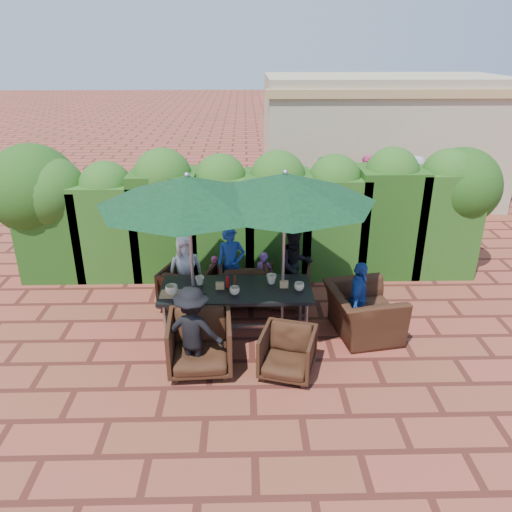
{
  "coord_description": "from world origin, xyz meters",
  "views": [
    {
      "loc": [
        -0.08,
        -6.21,
        4.01
      ],
      "look_at": [
        0.07,
        0.4,
        1.15
      ],
      "focal_mm": 35.0,
      "sensor_mm": 36.0,
      "label": 1
    }
  ],
  "objects_px": {
    "umbrella_left": "(188,191)",
    "chair_end_right": "(364,305)",
    "dining_table": "(236,293)",
    "chair_near_right": "(288,351)",
    "umbrella_right": "(285,188)",
    "chair_far_mid": "(243,280)",
    "chair_far_left": "(188,285)",
    "chair_near_left": "(200,341)",
    "chair_far_right": "(288,285)"
  },
  "relations": [
    {
      "from": "umbrella_left",
      "to": "chair_end_right",
      "type": "height_order",
      "value": "umbrella_left"
    },
    {
      "from": "dining_table",
      "to": "chair_near_right",
      "type": "bearing_deg",
      "value": -55.63
    },
    {
      "from": "umbrella_right",
      "to": "chair_far_mid",
      "type": "bearing_deg",
      "value": 121.58
    },
    {
      "from": "chair_far_mid",
      "to": "chair_near_right",
      "type": "distance_m",
      "value": 2.06
    },
    {
      "from": "chair_far_left",
      "to": "chair_far_mid",
      "type": "xyz_separation_m",
      "value": [
        0.89,
        0.16,
        0.01
      ]
    },
    {
      "from": "dining_table",
      "to": "chair_end_right",
      "type": "height_order",
      "value": "chair_end_right"
    },
    {
      "from": "chair_far_mid",
      "to": "chair_end_right",
      "type": "distance_m",
      "value": 2.04
    },
    {
      "from": "chair_end_right",
      "to": "chair_near_right",
      "type": "bearing_deg",
      "value": 118.98
    },
    {
      "from": "chair_far_mid",
      "to": "chair_end_right",
      "type": "bearing_deg",
      "value": 145.98
    },
    {
      "from": "umbrella_left",
      "to": "chair_far_mid",
      "type": "relative_size",
      "value": 3.1
    },
    {
      "from": "umbrella_right",
      "to": "chair_near_left",
      "type": "relative_size",
      "value": 2.94
    },
    {
      "from": "chair_near_left",
      "to": "chair_end_right",
      "type": "height_order",
      "value": "chair_end_right"
    },
    {
      "from": "dining_table",
      "to": "chair_far_mid",
      "type": "distance_m",
      "value": 1.04
    },
    {
      "from": "umbrella_left",
      "to": "chair_end_right",
      "type": "bearing_deg",
      "value": 0.7
    },
    {
      "from": "dining_table",
      "to": "chair_near_right",
      "type": "relative_size",
      "value": 3.14
    },
    {
      "from": "chair_end_right",
      "to": "chair_far_left",
      "type": "bearing_deg",
      "value": 62.12
    },
    {
      "from": "chair_near_right",
      "to": "umbrella_right",
      "type": "bearing_deg",
      "value": 106.24
    },
    {
      "from": "dining_table",
      "to": "chair_near_left",
      "type": "relative_size",
      "value": 2.57
    },
    {
      "from": "umbrella_right",
      "to": "chair_far_left",
      "type": "bearing_deg",
      "value": 151.9
    },
    {
      "from": "chair_end_right",
      "to": "umbrella_left",
      "type": "bearing_deg",
      "value": 80.95
    },
    {
      "from": "chair_near_left",
      "to": "chair_end_right",
      "type": "xyz_separation_m",
      "value": [
        2.32,
        0.81,
        0.05
      ]
    },
    {
      "from": "chair_far_left",
      "to": "chair_near_left",
      "type": "distance_m",
      "value": 1.71
    },
    {
      "from": "umbrella_right",
      "to": "chair_far_mid",
      "type": "height_order",
      "value": "umbrella_right"
    },
    {
      "from": "chair_far_mid",
      "to": "chair_near_right",
      "type": "relative_size",
      "value": 1.15
    },
    {
      "from": "chair_far_left",
      "to": "chair_near_right",
      "type": "distance_m",
      "value": 2.34
    },
    {
      "from": "chair_near_right",
      "to": "chair_end_right",
      "type": "distance_m",
      "value": 1.52
    },
    {
      "from": "umbrella_right",
      "to": "chair_near_left",
      "type": "height_order",
      "value": "umbrella_right"
    },
    {
      "from": "chair_far_left",
      "to": "chair_end_right",
      "type": "bearing_deg",
      "value": -178.59
    },
    {
      "from": "dining_table",
      "to": "chair_far_mid",
      "type": "bearing_deg",
      "value": 84.62
    },
    {
      "from": "dining_table",
      "to": "chair_near_left",
      "type": "height_order",
      "value": "chair_near_left"
    },
    {
      "from": "dining_table",
      "to": "chair_far_right",
      "type": "relative_size",
      "value": 3.11
    },
    {
      "from": "chair_far_right",
      "to": "chair_end_right",
      "type": "xyz_separation_m",
      "value": [
        1.02,
        -0.92,
        0.13
      ]
    },
    {
      "from": "chair_far_left",
      "to": "umbrella_left",
      "type": "bearing_deg",
      "value": 121.7
    },
    {
      "from": "umbrella_left",
      "to": "chair_near_left",
      "type": "distance_m",
      "value": 1.96
    },
    {
      "from": "dining_table",
      "to": "umbrella_right",
      "type": "bearing_deg",
      "value": 4.51
    },
    {
      "from": "chair_far_left",
      "to": "chair_near_right",
      "type": "bearing_deg",
      "value": 148.45
    },
    {
      "from": "chair_far_mid",
      "to": "chair_far_right",
      "type": "xyz_separation_m",
      "value": [
        0.74,
        -0.11,
        -0.05
      ]
    },
    {
      "from": "dining_table",
      "to": "chair_end_right",
      "type": "relative_size",
      "value": 1.99
    },
    {
      "from": "umbrella_right",
      "to": "chair_near_left",
      "type": "xyz_separation_m",
      "value": [
        -1.14,
        -0.89,
        -1.79
      ]
    },
    {
      "from": "chair_far_mid",
      "to": "chair_far_right",
      "type": "bearing_deg",
      "value": 167.91
    },
    {
      "from": "umbrella_right",
      "to": "chair_far_left",
      "type": "height_order",
      "value": "umbrella_right"
    },
    {
      "from": "chair_far_left",
      "to": "chair_near_left",
      "type": "height_order",
      "value": "chair_near_left"
    },
    {
      "from": "umbrella_left",
      "to": "umbrella_right",
      "type": "height_order",
      "value": "same"
    },
    {
      "from": "umbrella_right",
      "to": "chair_near_left",
      "type": "bearing_deg",
      "value": -141.88
    },
    {
      "from": "umbrella_left",
      "to": "chair_far_left",
      "type": "relative_size",
      "value": 3.19
    },
    {
      "from": "chair_far_left",
      "to": "chair_near_right",
      "type": "xyz_separation_m",
      "value": [
        1.47,
        -1.82,
        -0.04
      ]
    },
    {
      "from": "umbrella_left",
      "to": "chair_far_mid",
      "type": "height_order",
      "value": "umbrella_left"
    },
    {
      "from": "chair_far_right",
      "to": "chair_near_left",
      "type": "distance_m",
      "value": 2.16
    },
    {
      "from": "dining_table",
      "to": "chair_far_right",
      "type": "distance_m",
      "value": 1.26
    },
    {
      "from": "chair_far_left",
      "to": "chair_near_right",
      "type": "relative_size",
      "value": 1.12
    }
  ]
}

